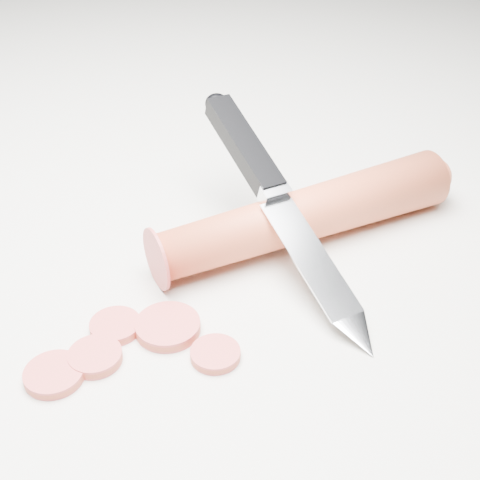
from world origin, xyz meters
The scene contains 8 objects.
ground centered at (0.00, 0.00, 0.00)m, with size 2.40×2.40×0.00m, color beige.
carrot centered at (0.01, 0.10, 0.02)m, with size 0.04×0.04×0.23m, color #CB4726.
carrot_slice_0 centered at (-0.02, -0.05, 0.00)m, with size 0.03×0.03×0.01m, color #C23C3A.
carrot_slice_1 centered at (-0.01, -0.08, 0.00)m, with size 0.03×0.03×0.01m, color #C23C3A.
carrot_slice_2 centered at (0.00, -0.03, 0.00)m, with size 0.04×0.04×0.01m, color #C23C3A.
carrot_slice_3 centered at (-0.02, -0.10, 0.00)m, with size 0.03×0.03×0.01m, color #C23C3A.
carrot_slice_4 centered at (0.04, -0.03, 0.00)m, with size 0.03×0.03×0.01m, color #C23C3A.
kitchen_knife centered at (0.01, 0.07, 0.04)m, with size 0.22×0.11×0.09m, color silver, non-canonical shape.
Camera 1 is at (0.23, -0.24, 0.28)m, focal length 50.00 mm.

